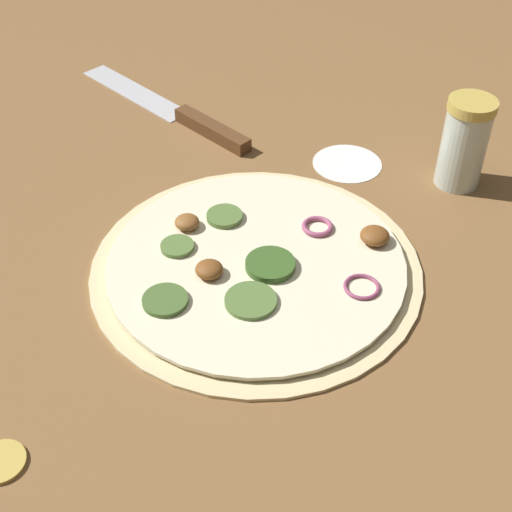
{
  "coord_description": "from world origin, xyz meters",
  "views": [
    {
      "loc": [
        -0.33,
        0.44,
        0.5
      ],
      "look_at": [
        0.0,
        0.0,
        0.02
      ],
      "focal_mm": 50.0,
      "sensor_mm": 36.0,
      "label": 1
    }
  ],
  "objects_px": {
    "spice_jar": "(464,143)",
    "knife": "(188,118)",
    "pizza": "(256,264)",
    "loose_cap": "(0,461)"
  },
  "relations": [
    {
      "from": "knife",
      "to": "loose_cap",
      "type": "xyz_separation_m",
      "value": [
        -0.22,
        0.49,
        -0.0
      ]
    },
    {
      "from": "knife",
      "to": "spice_jar",
      "type": "distance_m",
      "value": 0.36
    },
    {
      "from": "knife",
      "to": "spice_jar",
      "type": "xyz_separation_m",
      "value": [
        -0.35,
        -0.09,
        0.05
      ]
    },
    {
      "from": "spice_jar",
      "to": "knife",
      "type": "bearing_deg",
      "value": 13.61
    },
    {
      "from": "pizza",
      "to": "loose_cap",
      "type": "distance_m",
      "value": 0.31
    },
    {
      "from": "pizza",
      "to": "loose_cap",
      "type": "bearing_deg",
      "value": 85.05
    },
    {
      "from": "spice_jar",
      "to": "loose_cap",
      "type": "xyz_separation_m",
      "value": [
        0.13,
        0.58,
        -0.05
      ]
    },
    {
      "from": "loose_cap",
      "to": "pizza",
      "type": "bearing_deg",
      "value": -94.95
    },
    {
      "from": "spice_jar",
      "to": "loose_cap",
      "type": "height_order",
      "value": "spice_jar"
    },
    {
      "from": "pizza",
      "to": "knife",
      "type": "bearing_deg",
      "value": -36.27
    }
  ]
}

